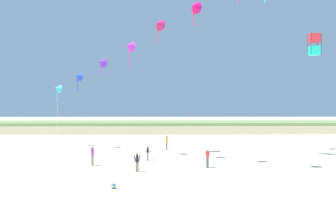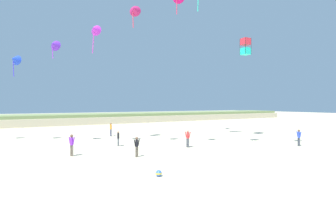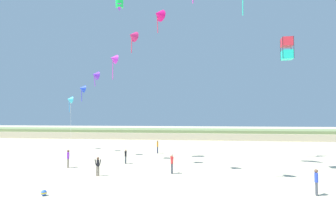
{
  "view_description": "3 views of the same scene",
  "coord_description": "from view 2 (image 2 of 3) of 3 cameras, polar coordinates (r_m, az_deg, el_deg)",
  "views": [
    {
      "loc": [
        -1.16,
        -22.44,
        5.84
      ],
      "look_at": [
        -0.65,
        10.19,
        5.59
      ],
      "focal_mm": 38.0,
      "sensor_mm": 36.0,
      "label": 1
    },
    {
      "loc": [
        -11.76,
        -11.66,
        4.17
      ],
      "look_at": [
        0.22,
        8.3,
        4.1
      ],
      "focal_mm": 28.0,
      "sensor_mm": 36.0,
      "label": 2
    },
    {
      "loc": [
        5.61,
        -14.09,
        5.03
      ],
      "look_at": [
        2.5,
        8.91,
        6.05
      ],
      "focal_mm": 28.0,
      "sensor_mm": 36.0,
      "label": 3
    }
  ],
  "objects": [
    {
      "name": "ground_plane",
      "position": [
        17.07,
        14.27,
        -13.95
      ],
      "size": [
        240.0,
        240.0,
        0.0
      ],
      "primitive_type": "plane",
      "color": "beige"
    },
    {
      "name": "dune_ridge",
      "position": [
        60.17,
        -19.68,
        -2.84
      ],
      "size": [
        120.0,
        12.27,
        2.05
      ],
      "color": "beige",
      "rests_on": "ground"
    },
    {
      "name": "person_near_left",
      "position": [
        35.0,
        -12.33,
        -4.99
      ],
      "size": [
        0.24,
        0.62,
        1.76
      ],
      "color": "#282D4C",
      "rests_on": "ground"
    },
    {
      "name": "person_near_right",
      "position": [
        26.64,
        -10.78,
        -6.92
      ],
      "size": [
        0.21,
        0.53,
        1.52
      ],
      "color": "#474C56",
      "rests_on": "ground"
    },
    {
      "name": "person_mid_center",
      "position": [
        25.47,
        4.32,
        -6.97
      ],
      "size": [
        0.38,
        0.56,
        1.73
      ],
      "color": "#474C56",
      "rests_on": "ground"
    },
    {
      "name": "person_far_left",
      "position": [
        22.55,
        -20.24,
        -7.88
      ],
      "size": [
        0.43,
        0.54,
        1.75
      ],
      "color": "#726656",
      "rests_on": "ground"
    },
    {
      "name": "person_far_right",
      "position": [
        29.2,
        26.6,
        -6.15
      ],
      "size": [
        0.23,
        0.58,
        1.66
      ],
      "color": "#474C56",
      "rests_on": "ground"
    },
    {
      "name": "person_far_center",
      "position": [
        20.99,
        -6.82,
        -8.72
      ],
      "size": [
        0.56,
        0.22,
        1.6
      ],
      "color": "#726656",
      "rests_on": "ground"
    },
    {
      "name": "kite_banner_string",
      "position": [
        26.55,
        -2.35,
        21.11
      ],
      "size": [
        31.09,
        29.79,
        20.32
      ],
      "color": "#37CBEB"
    },
    {
      "name": "large_kite_mid_trail",
      "position": [
        34.92,
        16.52,
        12.1
      ],
      "size": [
        1.06,
        1.06,
        2.05
      ],
      "color": "#1EDBBF"
    },
    {
      "name": "beach_ball",
      "position": [
        15.6,
        -2.03,
        -14.63
      ],
      "size": [
        0.36,
        0.36,
        0.36
      ],
      "color": "blue",
      "rests_on": "ground"
    }
  ]
}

